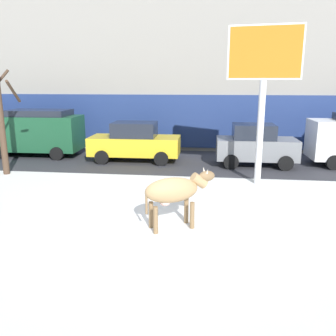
% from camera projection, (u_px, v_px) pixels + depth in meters
% --- Properties ---
extents(ground_plane, '(120.00, 120.00, 0.00)m').
position_uv_depth(ground_plane, '(145.00, 229.00, 9.10)').
color(ground_plane, white).
extents(road_strip, '(60.00, 5.60, 0.01)m').
position_uv_depth(road_strip, '(176.00, 161.00, 16.93)').
color(road_strip, '#333338').
rests_on(road_strip, ground).
extents(building_facade, '(44.00, 6.10, 13.00)m').
position_uv_depth(building_facade, '(186.00, 32.00, 20.82)').
color(building_facade, gray).
rests_on(building_facade, ground).
extents(cow_tan, '(1.88, 1.22, 1.54)m').
position_uv_depth(cow_tan, '(174.00, 191.00, 8.99)').
color(cow_tan, tan).
rests_on(cow_tan, ground).
extents(billboard, '(2.52, 0.52, 5.56)m').
position_uv_depth(billboard, '(264.00, 63.00, 12.21)').
color(billboard, silver).
rests_on(billboard, ground).
extents(car_darkgreen_van, '(4.63, 2.18, 2.32)m').
position_uv_depth(car_darkgreen_van, '(35.00, 131.00, 17.88)').
color(car_darkgreen_van, '#194C2D').
rests_on(car_darkgreen_van, ground).
extents(car_yellow_sedan, '(4.23, 2.03, 1.84)m').
position_uv_depth(car_yellow_sedan, '(135.00, 142.00, 16.76)').
color(car_yellow_sedan, gold).
rests_on(car_yellow_sedan, ground).
extents(car_grey_hatchback, '(3.53, 1.97, 1.86)m').
position_uv_depth(car_grey_hatchback, '(256.00, 145.00, 15.82)').
color(car_grey_hatchback, slate).
rests_on(car_grey_hatchback, ground).
extents(bare_tree_left_lot, '(1.42, 1.25, 4.36)m').
position_uv_depth(bare_tree_left_lot, '(1.00, 117.00, 14.05)').
color(bare_tree_left_lot, '#4C3828').
rests_on(bare_tree_left_lot, ground).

